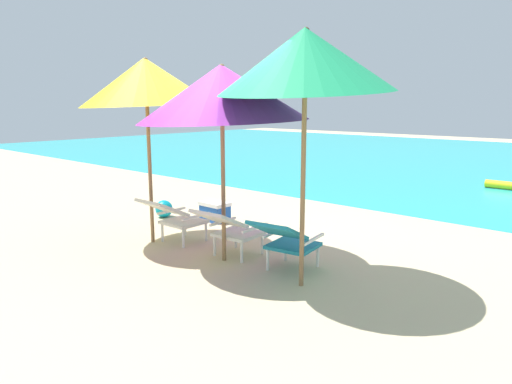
% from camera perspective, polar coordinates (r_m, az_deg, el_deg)
% --- Properties ---
extents(ground_plane, '(40.00, 40.00, 0.00)m').
position_cam_1_polar(ground_plane, '(9.26, 14.93, -1.42)').
color(ground_plane, '#CCB78E').
extents(ocean_band, '(40.00, 18.00, 0.01)m').
position_cam_1_polar(ocean_band, '(17.12, 27.74, 3.21)').
color(ocean_band, '#28B2B7').
rests_on(ocean_band, ground_plane).
extents(lounge_chair_left, '(0.56, 0.89, 0.68)m').
position_cam_1_polar(lounge_chair_left, '(6.42, -10.07, -2.87)').
color(lounge_chair_left, silver).
rests_on(lounge_chair_left, ground_plane).
extents(lounge_chair_center, '(0.60, 0.91, 0.68)m').
position_cam_1_polar(lounge_chair_center, '(5.75, -3.28, -4.34)').
color(lounge_chair_center, silver).
rests_on(lounge_chair_center, ground_plane).
extents(lounge_chair_right, '(0.66, 0.94, 0.68)m').
position_cam_1_polar(lounge_chair_right, '(5.26, 3.71, -5.79)').
color(lounge_chair_right, teal).
rests_on(lounge_chair_right, ground_plane).
extents(beach_umbrella_left, '(2.33, 2.35, 2.53)m').
position_cam_1_polar(beach_umbrella_left, '(6.41, -13.38, 13.05)').
color(beach_umbrella_left, olive).
rests_on(beach_umbrella_left, ground_plane).
extents(beach_umbrella_center, '(2.83, 2.83, 2.39)m').
position_cam_1_polar(beach_umbrella_center, '(5.48, -4.21, 12.04)').
color(beach_umbrella_center, olive).
rests_on(beach_umbrella_center, ground_plane).
extents(beach_umbrella_right, '(2.09, 2.12, 2.69)m').
position_cam_1_polar(beach_umbrella_right, '(4.70, 6.10, 15.78)').
color(beach_umbrella_right, olive).
rests_on(beach_umbrella_right, ground_plane).
extents(beach_ball, '(0.29, 0.29, 0.29)m').
position_cam_1_polar(beach_ball, '(8.03, -11.26, -2.04)').
color(beach_ball, '#0A93AD').
rests_on(beach_ball, ground_plane).
extents(cooler_box, '(0.48, 0.33, 0.32)m').
position_cam_1_polar(cooler_box, '(7.66, -5.08, -2.37)').
color(cooler_box, '#194CA5').
rests_on(cooler_box, ground_plane).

